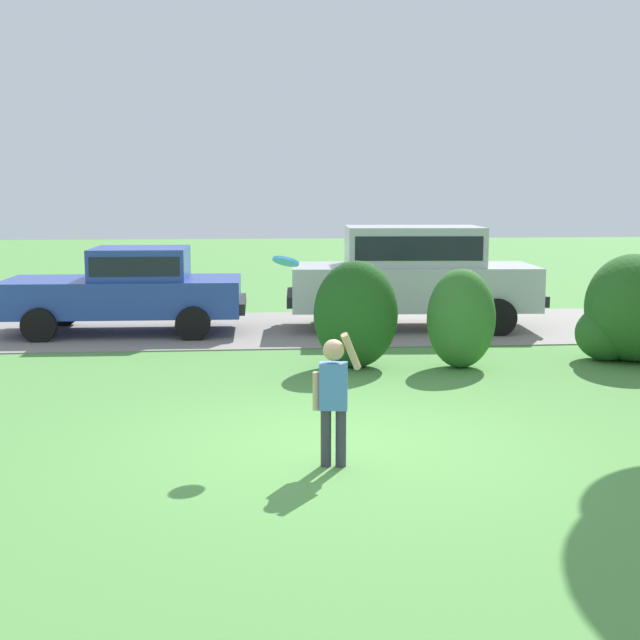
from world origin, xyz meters
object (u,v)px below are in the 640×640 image
(parked_sedan, at_px, (129,287))
(parked_suv, at_px, (413,272))
(frisbee, at_px, (286,261))
(child_thrower, at_px, (334,392))

(parked_sedan, xyz_separation_m, parked_suv, (5.23, 0.06, 0.23))
(frisbee, bearing_deg, child_thrower, -71.57)
(parked_suv, xyz_separation_m, child_thrower, (-2.37, -8.25, -0.36))
(child_thrower, relative_size, frisbee, 4.30)
(parked_suv, xyz_separation_m, frisbee, (-2.75, -7.12, 0.77))
(parked_suv, bearing_deg, parked_sedan, -179.34)
(parked_sedan, height_order, parked_suv, parked_suv)
(parked_suv, bearing_deg, child_thrower, -106.00)
(parked_suv, relative_size, child_thrower, 3.73)
(parked_sedan, height_order, frisbee, frisbee)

